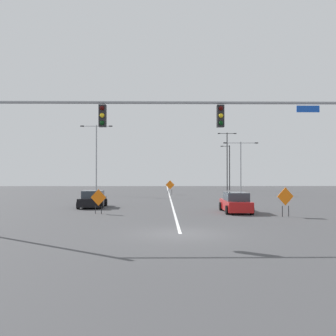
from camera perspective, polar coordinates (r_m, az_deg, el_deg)
ground at (r=18.23m, az=1.86°, el=-9.90°), size 133.94×133.94×0.00m
road_centre_stripe at (r=55.27m, az=0.12°, el=-3.79°), size 0.16×74.41×0.01m
traffic_signal_assembly at (r=18.29m, az=-8.67°, el=6.44°), size 16.98×0.44×6.73m
street_lamp_far_left at (r=52.40m, az=10.92°, el=0.87°), size 4.74×0.24×7.17m
street_lamp_far_right at (r=65.57m, az=9.17°, el=0.39°), size 1.62×0.24×7.68m
street_lamp_near_right at (r=50.72m, az=-10.75°, el=2.12°), size 4.19×0.24×9.26m
street_lamp_mid_right at (r=64.31m, az=8.91°, el=1.64°), size 3.15×0.24×9.73m
construction_sign_median_far at (r=27.43m, az=-10.45°, el=-4.56°), size 1.15×0.30×1.75m
construction_sign_right_shoulder at (r=51.09m, az=0.31°, el=-2.67°), size 1.22×0.12×1.93m
construction_sign_median_near at (r=26.28m, az=17.29°, el=-4.36°), size 1.17×0.32×1.95m
car_black_mid at (r=32.66m, az=-11.29°, el=-4.71°), size 2.17×4.10×1.41m
car_red_distant at (r=28.38m, az=10.17°, el=-5.22°), size 1.96×4.31×1.49m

